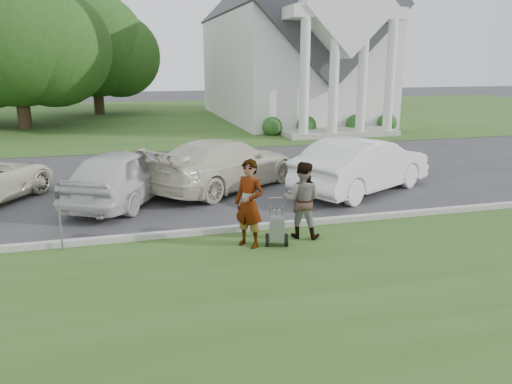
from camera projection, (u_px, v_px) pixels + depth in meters
name	position (u px, v px, depth m)	size (l,w,h in m)	color
ground	(242.00, 240.00, 11.30)	(120.00, 120.00, 0.00)	#333335
grass_strip	(283.00, 298.00, 8.50)	(80.00, 7.00, 0.01)	#2F4D1A
church_lawn	(156.00, 117.00, 36.52)	(80.00, 30.00, 0.01)	#2F4D1A
curb	(236.00, 229.00, 11.80)	(80.00, 0.18, 0.15)	#9E9E93
church	(290.00, 30.00, 33.65)	(9.19, 19.00, 24.10)	white
tree_left	(15.00, 40.00, 28.52)	(10.63, 8.40, 9.71)	#332316
tree_back	(95.00, 50.00, 37.10)	(9.61, 7.60, 8.89)	#332316
striping_cart	(277.00, 229.00, 10.81)	(0.63, 1.03, 0.89)	black
person_left	(249.00, 204.00, 10.65)	(0.70, 0.46, 1.91)	#999999
person_right	(302.00, 200.00, 11.24)	(0.85, 0.66, 1.75)	#999999
parking_meter_near	(59.00, 213.00, 10.43)	(0.10, 0.09, 1.33)	gray
car_b	(124.00, 175.00, 14.15)	(1.87, 4.64, 1.58)	silver
car_c	(225.00, 164.00, 15.68)	(2.21, 5.44, 1.58)	beige
car_d	(363.00, 165.00, 15.29)	(1.78, 5.09, 1.68)	white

